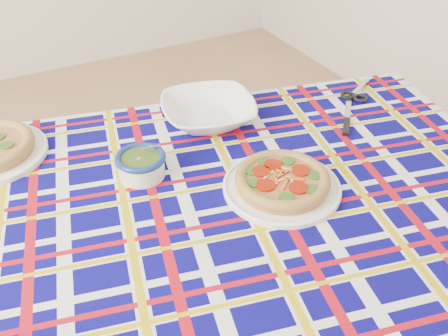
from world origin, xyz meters
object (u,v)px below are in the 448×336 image
dining_table (215,222)px  main_focaccia_plate (282,180)px  pesto_bowl (141,163)px  serving_bowl (208,112)px

dining_table → main_focaccia_plate: bearing=-3.6°
pesto_bowl → dining_table: bearing=-54.4°
dining_table → pesto_bowl: 0.23m
dining_table → serving_bowl: serving_bowl is taller
dining_table → serving_bowl: (0.15, 0.32, 0.11)m
main_focaccia_plate → dining_table: bearing=163.9°
main_focaccia_plate → pesto_bowl: 0.35m
main_focaccia_plate → pesto_bowl: bearing=142.7°
serving_bowl → pesto_bowl: bearing=-149.5°
serving_bowl → dining_table: bearing=-114.3°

